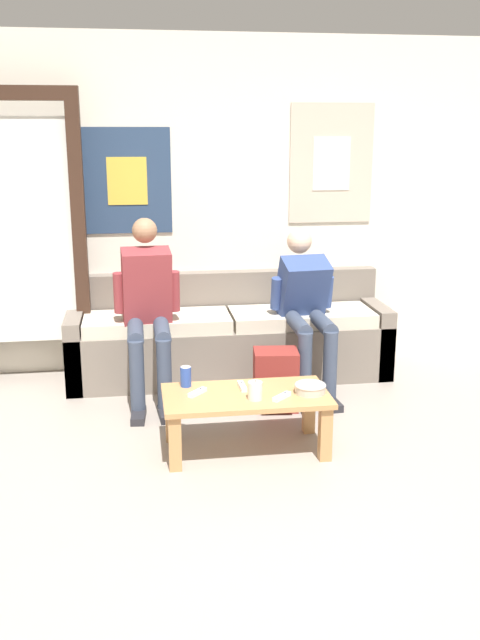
{
  "coord_description": "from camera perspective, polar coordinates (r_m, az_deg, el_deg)",
  "views": [
    {
      "loc": [
        -0.76,
        -2.6,
        1.86
      ],
      "look_at": [
        -0.12,
        1.78,
        0.67
      ],
      "focal_mm": 40.0,
      "sensor_mm": 36.0,
      "label": 1
    }
  ],
  "objects": [
    {
      "name": "ceramic_bowl",
      "position": [
        4.22,
        5.64,
        -5.42
      ],
      "size": [
        0.19,
        0.19,
        0.06
      ],
      "color": "#B7B2A8",
      "rests_on": "coffee_table"
    },
    {
      "name": "wall_back",
      "position": [
        5.64,
        -0.59,
        9.12
      ],
      "size": [
        10.0,
        0.07,
        2.55
      ],
      "color": "silver",
      "rests_on": "ground_plane"
    },
    {
      "name": "game_controller_near_left",
      "position": [
        4.13,
        3.37,
        -6.14
      ],
      "size": [
        0.13,
        0.12,
        0.03
      ],
      "color": "white",
      "rests_on": "coffee_table"
    },
    {
      "name": "ground_plane",
      "position": [
        3.28,
        6.97,
        -19.54
      ],
      "size": [
        18.0,
        18.0,
        0.0
      ],
      "primitive_type": "plane",
      "color": "gray"
    },
    {
      "name": "drink_can_blue",
      "position": [
        4.31,
        -4.36,
        -4.53
      ],
      "size": [
        0.07,
        0.07,
        0.12
      ],
      "color": "#28479E",
      "rests_on": "coffee_table"
    },
    {
      "name": "backpack",
      "position": [
        4.88,
        2.88,
        -4.91
      ],
      "size": [
        0.32,
        0.29,
        0.41
      ],
      "color": "maroon",
      "rests_on": "ground_plane"
    },
    {
      "name": "game_controller_far_center",
      "position": [
        4.28,
        0.17,
        -5.32
      ],
      "size": [
        0.04,
        0.15,
        0.03
      ],
      "color": "white",
      "rests_on": "coffee_table"
    },
    {
      "name": "game_controller_near_right",
      "position": [
        4.19,
        -3.43,
        -5.8
      ],
      "size": [
        0.12,
        0.13,
        0.03
      ],
      "color": "white",
      "rests_on": "coffee_table"
    },
    {
      "name": "door_frame",
      "position": [
        5.44,
        -17.54,
        7.38
      ],
      "size": [
        1.0,
        0.1,
        2.15
      ],
      "color": "#382319",
      "rests_on": "ground_plane"
    },
    {
      "name": "person_seated_teen",
      "position": [
        5.19,
        5.31,
        1.29
      ],
      "size": [
        0.47,
        0.91,
        1.14
      ],
      "color": "#384256",
      "rests_on": "ground_plane"
    },
    {
      "name": "person_seated_adult",
      "position": [
        5.0,
        -7.41,
        1.26
      ],
      "size": [
        0.47,
        0.83,
        1.26
      ],
      "color": "#384256",
      "rests_on": "ground_plane"
    },
    {
      "name": "pillar_candle",
      "position": [
        4.1,
        1.22,
        -5.67
      ],
      "size": [
        0.08,
        0.08,
        0.12
      ],
      "color": "silver",
      "rests_on": "coffee_table"
    },
    {
      "name": "couch",
      "position": [
        5.5,
        -0.89,
        -1.57
      ],
      "size": [
        2.43,
        0.65,
        0.77
      ],
      "color": "#70665B",
      "rests_on": "ground_plane"
    },
    {
      "name": "coffee_table",
      "position": [
        4.22,
        0.47,
        -6.78
      ],
      "size": [
        0.97,
        0.51,
        0.36
      ],
      "color": "#B27F4C",
      "rests_on": "ground_plane"
    }
  ]
}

